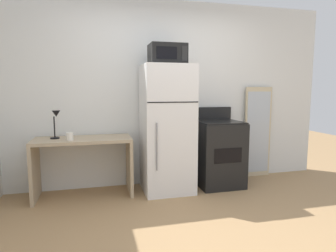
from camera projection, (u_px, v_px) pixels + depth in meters
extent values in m
plane|color=#9E7A51|center=(205.00, 236.00, 2.67)|extent=(12.00, 12.00, 0.00)
cube|color=silver|center=(163.00, 94.00, 4.14)|extent=(5.00, 0.10, 2.60)
cube|color=tan|center=(83.00, 140.00, 3.61)|extent=(1.20, 0.53, 0.04)
cube|color=tan|center=(35.00, 172.00, 3.52)|extent=(0.04, 0.53, 0.71)
cube|color=tan|center=(130.00, 166.00, 3.80)|extent=(0.04, 0.53, 0.71)
cylinder|color=black|center=(55.00, 138.00, 3.57)|extent=(0.11, 0.11, 0.02)
cylinder|color=black|center=(54.00, 127.00, 3.56)|extent=(0.02, 0.02, 0.26)
cone|color=black|center=(56.00, 114.00, 3.52)|extent=(0.10, 0.10, 0.08)
cylinder|color=white|center=(70.00, 136.00, 3.45)|extent=(0.08, 0.08, 0.09)
cube|color=white|center=(167.00, 129.00, 3.81)|extent=(0.65, 0.63, 1.68)
cube|color=black|center=(173.00, 102.00, 3.46)|extent=(0.64, 0.00, 0.01)
cylinder|color=gray|center=(157.00, 147.00, 3.46)|extent=(0.02, 0.02, 0.59)
cube|color=black|center=(167.00, 54.00, 3.67)|extent=(0.46, 0.34, 0.26)
cube|color=black|center=(167.00, 53.00, 3.49)|extent=(0.26, 0.01, 0.15)
cube|color=black|center=(185.00, 53.00, 3.55)|extent=(0.07, 0.01, 0.18)
cube|color=black|center=(218.00, 154.00, 4.07)|extent=(0.61, 0.60, 0.90)
cube|color=black|center=(219.00, 122.00, 4.01)|extent=(0.59, 0.58, 0.02)
cube|color=black|center=(212.00, 113.00, 4.26)|extent=(0.61, 0.04, 0.18)
cube|color=black|center=(228.00, 156.00, 3.77)|extent=(0.39, 0.01, 0.20)
cube|color=#C6B793|center=(257.00, 132.00, 4.47)|extent=(0.44, 0.03, 1.40)
cube|color=#B2BCC6|center=(258.00, 132.00, 4.46)|extent=(0.39, 0.00, 1.26)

